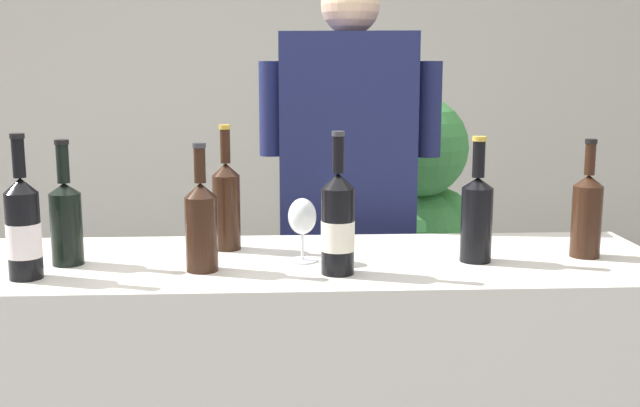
{
  "coord_description": "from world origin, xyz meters",
  "views": [
    {
      "loc": [
        0.08,
        -1.97,
        1.43
      ],
      "look_at": [
        0.18,
        0.0,
        1.08
      ],
      "focal_mm": 43.02,
      "sensor_mm": 36.0,
      "label": 1
    }
  ],
  "objects_px": {
    "wine_bottle_0": "(477,215)",
    "person_server": "(349,245)",
    "wine_bottle_3": "(66,219)",
    "wine_bottle_4": "(226,203)",
    "potted_shrub": "(409,232)",
    "wine_bottle_2": "(338,224)",
    "wine_bottle_1": "(587,213)",
    "wine_bottle_6": "(23,228)",
    "wine_glass": "(302,219)",
    "wine_bottle_5": "(201,224)"
  },
  "relations": [
    {
      "from": "wine_bottle_2",
      "to": "wine_bottle_6",
      "type": "relative_size",
      "value": 1.01
    },
    {
      "from": "person_server",
      "to": "potted_shrub",
      "type": "bearing_deg",
      "value": 64.4
    },
    {
      "from": "wine_bottle_0",
      "to": "wine_bottle_1",
      "type": "height_order",
      "value": "wine_bottle_0"
    },
    {
      "from": "wine_bottle_1",
      "to": "wine_bottle_2",
      "type": "bearing_deg",
      "value": -168.41
    },
    {
      "from": "wine_bottle_1",
      "to": "wine_bottle_6",
      "type": "relative_size",
      "value": 0.91
    },
    {
      "from": "wine_bottle_0",
      "to": "potted_shrub",
      "type": "bearing_deg",
      "value": 88.3
    },
    {
      "from": "wine_bottle_2",
      "to": "wine_glass",
      "type": "xyz_separation_m",
      "value": [
        -0.08,
        0.13,
        -0.01
      ]
    },
    {
      "from": "wine_bottle_6",
      "to": "potted_shrub",
      "type": "xyz_separation_m",
      "value": [
        1.16,
        1.36,
        -0.32
      ]
    },
    {
      "from": "wine_bottle_0",
      "to": "wine_glass",
      "type": "xyz_separation_m",
      "value": [
        -0.45,
        0.02,
        -0.01
      ]
    },
    {
      "from": "wine_bottle_0",
      "to": "wine_bottle_5",
      "type": "distance_m",
      "value": 0.71
    },
    {
      "from": "wine_bottle_4",
      "to": "potted_shrub",
      "type": "xyz_separation_m",
      "value": [
        0.7,
        1.09,
        -0.33
      ]
    },
    {
      "from": "wine_bottle_6",
      "to": "wine_bottle_5",
      "type": "bearing_deg",
      "value": 6.82
    },
    {
      "from": "wine_bottle_2",
      "to": "potted_shrub",
      "type": "xyz_separation_m",
      "value": [
        0.41,
        1.36,
        -0.32
      ]
    },
    {
      "from": "wine_bottle_4",
      "to": "potted_shrub",
      "type": "height_order",
      "value": "potted_shrub"
    },
    {
      "from": "wine_bottle_5",
      "to": "potted_shrub",
      "type": "height_order",
      "value": "potted_shrub"
    },
    {
      "from": "potted_shrub",
      "to": "wine_bottle_1",
      "type": "bearing_deg",
      "value": -77.6
    },
    {
      "from": "wine_bottle_3",
      "to": "wine_glass",
      "type": "height_order",
      "value": "wine_bottle_3"
    },
    {
      "from": "wine_glass",
      "to": "person_server",
      "type": "bearing_deg",
      "value": 73.15
    },
    {
      "from": "wine_bottle_5",
      "to": "potted_shrub",
      "type": "relative_size",
      "value": 0.24
    },
    {
      "from": "wine_bottle_2",
      "to": "wine_bottle_5",
      "type": "height_order",
      "value": "wine_bottle_2"
    },
    {
      "from": "wine_bottle_0",
      "to": "wine_bottle_1",
      "type": "xyz_separation_m",
      "value": [
        0.31,
        0.03,
        -0.0
      ]
    },
    {
      "from": "wine_bottle_2",
      "to": "wine_bottle_4",
      "type": "height_order",
      "value": "wine_bottle_2"
    },
    {
      "from": "wine_bottle_0",
      "to": "person_server",
      "type": "xyz_separation_m",
      "value": [
        -0.28,
        0.59,
        -0.21
      ]
    },
    {
      "from": "wine_bottle_5",
      "to": "wine_glass",
      "type": "relative_size",
      "value": 1.91
    },
    {
      "from": "wine_bottle_3",
      "to": "wine_bottle_2",
      "type": "bearing_deg",
      "value": -10.33
    },
    {
      "from": "wine_bottle_3",
      "to": "wine_bottle_6",
      "type": "relative_size",
      "value": 0.92
    },
    {
      "from": "wine_glass",
      "to": "wine_bottle_1",
      "type": "bearing_deg",
      "value": 0.93
    },
    {
      "from": "wine_bottle_3",
      "to": "person_server",
      "type": "distance_m",
      "value": 0.99
    },
    {
      "from": "wine_bottle_6",
      "to": "potted_shrub",
      "type": "relative_size",
      "value": 0.26
    },
    {
      "from": "person_server",
      "to": "wine_bottle_0",
      "type": "bearing_deg",
      "value": -64.71
    },
    {
      "from": "wine_bottle_4",
      "to": "wine_bottle_5",
      "type": "distance_m",
      "value": 0.23
    },
    {
      "from": "wine_bottle_6",
      "to": "wine_glass",
      "type": "distance_m",
      "value": 0.68
    },
    {
      "from": "wine_bottle_3",
      "to": "wine_glass",
      "type": "xyz_separation_m",
      "value": [
        0.6,
        0.0,
        -0.01
      ]
    },
    {
      "from": "wine_bottle_0",
      "to": "wine_bottle_3",
      "type": "height_order",
      "value": "wine_bottle_0"
    },
    {
      "from": "wine_bottle_5",
      "to": "potted_shrub",
      "type": "xyz_separation_m",
      "value": [
        0.74,
        1.31,
        -0.32
      ]
    },
    {
      "from": "wine_glass",
      "to": "wine_bottle_2",
      "type": "bearing_deg",
      "value": -56.46
    },
    {
      "from": "wine_glass",
      "to": "wine_bottle_0",
      "type": "bearing_deg",
      "value": -2.83
    },
    {
      "from": "wine_glass",
      "to": "wine_bottle_5",
      "type": "bearing_deg",
      "value": -162.03
    },
    {
      "from": "wine_glass",
      "to": "potted_shrub",
      "type": "height_order",
      "value": "potted_shrub"
    },
    {
      "from": "wine_bottle_5",
      "to": "potted_shrub",
      "type": "bearing_deg",
      "value": 60.55
    },
    {
      "from": "wine_bottle_5",
      "to": "person_server",
      "type": "bearing_deg",
      "value": 56.91
    },
    {
      "from": "wine_bottle_4",
      "to": "wine_bottle_2",
      "type": "bearing_deg",
      "value": -43.3
    },
    {
      "from": "wine_bottle_4",
      "to": "potted_shrub",
      "type": "bearing_deg",
      "value": 57.33
    },
    {
      "from": "person_server",
      "to": "potted_shrub",
      "type": "height_order",
      "value": "person_server"
    },
    {
      "from": "wine_bottle_0",
      "to": "wine_bottle_6",
      "type": "xyz_separation_m",
      "value": [
        -1.12,
        -0.11,
        0.0
      ]
    },
    {
      "from": "wine_bottle_5",
      "to": "wine_bottle_3",
      "type": "bearing_deg",
      "value": 167.01
    },
    {
      "from": "wine_bottle_1",
      "to": "wine_bottle_3",
      "type": "relative_size",
      "value": 0.98
    },
    {
      "from": "wine_bottle_3",
      "to": "wine_bottle_4",
      "type": "height_order",
      "value": "wine_bottle_4"
    },
    {
      "from": "potted_shrub",
      "to": "wine_bottle_4",
      "type": "bearing_deg",
      "value": -122.67
    },
    {
      "from": "potted_shrub",
      "to": "person_server",
      "type": "bearing_deg",
      "value": -115.6
    }
  ]
}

